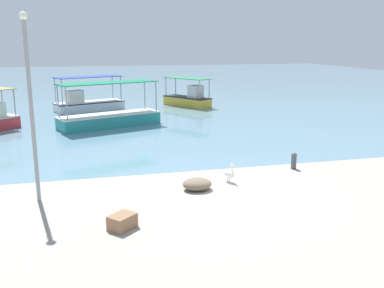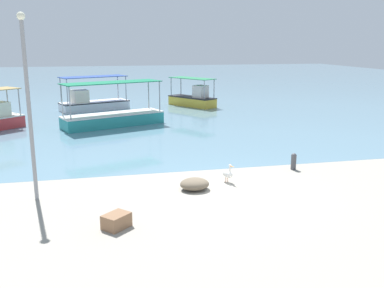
# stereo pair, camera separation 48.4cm
# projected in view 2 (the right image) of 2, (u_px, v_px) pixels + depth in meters

# --- Properties ---
(ground) EXTENTS (120.00, 120.00, 0.00)m
(ground) POSITION_uv_depth(u_px,v_px,m) (227.00, 192.00, 16.15)
(ground) COLOR #A0998C
(harbor_water) EXTENTS (110.00, 90.00, 0.00)m
(harbor_water) POSITION_uv_depth(u_px,v_px,m) (129.00, 82.00, 61.74)
(harbor_water) COLOR #61889C
(harbor_water) RESTS_ON ground
(fishing_boat_near_left) EXTENTS (7.10, 4.25, 2.96)m
(fishing_boat_near_left) POSITION_uv_depth(u_px,v_px,m) (113.00, 117.00, 28.98)
(fishing_boat_near_left) COLOR teal
(fishing_boat_near_left) RESTS_ON harbor_water
(fishing_boat_near_right) EXTENTS (5.93, 3.86, 2.80)m
(fishing_boat_near_right) POSITION_uv_depth(u_px,v_px,m) (92.00, 102.00, 35.84)
(fishing_boat_near_right) COLOR white
(fishing_boat_near_right) RESTS_ON harbor_water
(fishing_boat_far_left) EXTENTS (3.83, 4.72, 2.49)m
(fishing_boat_far_left) POSITION_uv_depth(u_px,v_px,m) (193.00, 99.00, 38.00)
(fishing_boat_far_left) COLOR gold
(fishing_boat_far_left) RESTS_ON harbor_water
(pelican) EXTENTS (0.47, 0.77, 0.80)m
(pelican) POSITION_uv_depth(u_px,v_px,m) (227.00, 173.00, 17.24)
(pelican) COLOR #E0997A
(pelican) RESTS_ON ground
(lamp_post) EXTENTS (0.28, 0.28, 6.51)m
(lamp_post) POSITION_uv_depth(u_px,v_px,m) (28.00, 99.00, 14.64)
(lamp_post) COLOR gray
(lamp_post) RESTS_ON ground
(mooring_bollard) EXTENTS (0.25, 0.25, 0.75)m
(mooring_bollard) POSITION_uv_depth(u_px,v_px,m) (294.00, 161.00, 19.00)
(mooring_bollard) COLOR #47474C
(mooring_bollard) RESTS_ON ground
(net_pile) EXTENTS (1.13, 0.96, 0.45)m
(net_pile) POSITION_uv_depth(u_px,v_px,m) (195.00, 184.00, 16.41)
(net_pile) COLOR #6F604C
(net_pile) RESTS_ON ground
(cargo_crate) EXTENTS (0.98, 0.97, 0.45)m
(cargo_crate) POSITION_uv_depth(u_px,v_px,m) (116.00, 221.00, 13.02)
(cargo_crate) COLOR #8E6647
(cargo_crate) RESTS_ON ground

